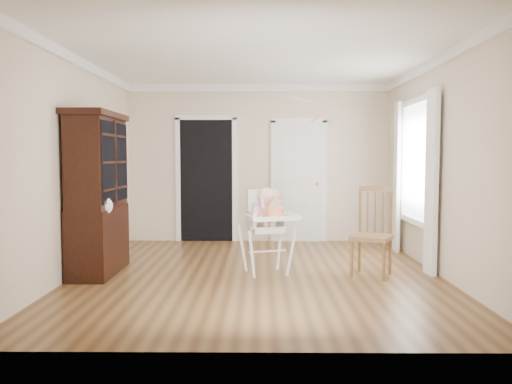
{
  "coord_description": "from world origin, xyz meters",
  "views": [
    {
      "loc": [
        0.04,
        -6.14,
        1.46
      ],
      "look_at": [
        -0.02,
        -0.05,
        1.03
      ],
      "focal_mm": 35.0,
      "sensor_mm": 36.0,
      "label": 1
    }
  ],
  "objects_px": {
    "china_cabinet": "(98,193)",
    "dining_chair": "(372,234)",
    "sippy_cup": "(256,210)",
    "cake": "(275,212)",
    "high_chair": "(266,221)"
  },
  "relations": [
    {
      "from": "sippy_cup",
      "to": "china_cabinet",
      "type": "xyz_separation_m",
      "value": [
        -1.97,
        0.17,
        0.18
      ]
    },
    {
      "from": "sippy_cup",
      "to": "dining_chair",
      "type": "xyz_separation_m",
      "value": [
        1.43,
        0.09,
        -0.31
      ]
    },
    {
      "from": "china_cabinet",
      "to": "sippy_cup",
      "type": "bearing_deg",
      "value": -5.01
    },
    {
      "from": "high_chair",
      "to": "cake",
      "type": "relative_size",
      "value": 3.96
    },
    {
      "from": "china_cabinet",
      "to": "dining_chair",
      "type": "relative_size",
      "value": 1.84
    },
    {
      "from": "sippy_cup",
      "to": "china_cabinet",
      "type": "relative_size",
      "value": 0.09
    },
    {
      "from": "high_chair",
      "to": "dining_chair",
      "type": "relative_size",
      "value": 0.98
    },
    {
      "from": "high_chair",
      "to": "sippy_cup",
      "type": "bearing_deg",
      "value": -143.38
    },
    {
      "from": "high_chair",
      "to": "china_cabinet",
      "type": "bearing_deg",
      "value": 163.85
    },
    {
      "from": "cake",
      "to": "sippy_cup",
      "type": "distance_m",
      "value": 0.25
    },
    {
      "from": "sippy_cup",
      "to": "high_chair",
      "type": "bearing_deg",
      "value": 52.9
    },
    {
      "from": "sippy_cup",
      "to": "cake",
      "type": "bearing_deg",
      "value": -19.46
    },
    {
      "from": "china_cabinet",
      "to": "dining_chair",
      "type": "distance_m",
      "value": 3.44
    },
    {
      "from": "cake",
      "to": "dining_chair",
      "type": "height_order",
      "value": "dining_chair"
    },
    {
      "from": "high_chair",
      "to": "sippy_cup",
      "type": "xyz_separation_m",
      "value": [
        -0.13,
        -0.18,
        0.16
      ]
    }
  ]
}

